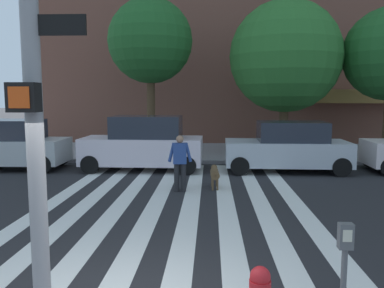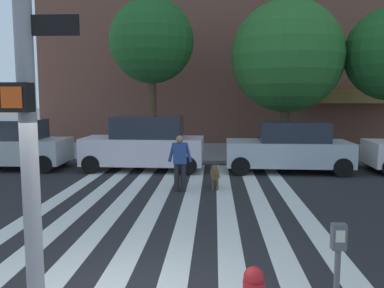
% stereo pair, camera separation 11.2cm
% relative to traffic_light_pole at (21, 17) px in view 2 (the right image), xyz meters
% --- Properties ---
extents(ground_plane, '(160.00, 160.00, 0.00)m').
position_rel_traffic_light_pole_xyz_m(ground_plane, '(0.57, 6.47, -3.52)').
color(ground_plane, '#232326').
extents(sidewalk_far, '(80.00, 6.00, 0.15)m').
position_rel_traffic_light_pole_xyz_m(sidewalk_far, '(0.57, 15.19, -3.45)').
color(sidewalk_far, gray).
rests_on(sidewalk_far, ground_plane).
extents(crosswalk_stripes, '(6.75, 10.84, 0.01)m').
position_rel_traffic_light_pole_xyz_m(crosswalk_stripes, '(0.82, 6.47, -3.52)').
color(crosswalk_stripes, silver).
rests_on(crosswalk_stripes, ground_plane).
extents(traffic_light_pole, '(0.74, 0.46, 5.80)m').
position_rel_traffic_light_pole_xyz_m(traffic_light_pole, '(0.00, 0.00, 0.00)').
color(traffic_light_pole, gray).
rests_on(traffic_light_pole, sidewalk_near).
extents(parking_meter_second_along, '(0.14, 0.11, 1.36)m').
position_rel_traffic_light_pole_xyz_m(parking_meter_second_along, '(3.11, 0.02, -2.49)').
color(parking_meter_second_along, '#515456').
rests_on(parking_meter_second_along, sidewalk_near).
extents(parked_car_near_curb, '(4.42, 1.98, 1.87)m').
position_rel_traffic_light_pole_xyz_m(parked_car_near_curb, '(-5.91, 10.76, -2.63)').
color(parked_car_near_curb, '#B2B7B8').
rests_on(parked_car_near_curb, ground_plane).
extents(parked_car_behind_first, '(4.47, 1.94, 2.03)m').
position_rel_traffic_light_pole_xyz_m(parked_car_behind_first, '(-0.73, 10.76, -2.55)').
color(parked_car_behind_first, silver).
rests_on(parked_car_behind_first, ground_plane).
extents(parked_car_third_in_line, '(4.47, 2.05, 1.83)m').
position_rel_traffic_light_pole_xyz_m(parked_car_third_in_line, '(4.60, 10.76, -2.63)').
color(parked_car_third_in_line, '#B1B9C2').
rests_on(parked_car_third_in_line, ground_plane).
extents(street_tree_nearest, '(3.77, 3.77, 6.93)m').
position_rel_traffic_light_pole_xyz_m(street_tree_nearest, '(-0.94, 14.17, 1.65)').
color(street_tree_nearest, '#4C3823').
rests_on(street_tree_nearest, sidewalk_far).
extents(street_tree_middle, '(4.85, 4.85, 6.74)m').
position_rel_traffic_light_pole_xyz_m(street_tree_middle, '(4.99, 13.89, 0.93)').
color(street_tree_middle, '#4C3823').
rests_on(street_tree_middle, sidewalk_far).
extents(pedestrian_dog_walker, '(0.71, 0.25, 1.64)m').
position_rel_traffic_light_pole_xyz_m(pedestrian_dog_walker, '(0.89, 7.46, -2.59)').
color(pedestrian_dog_walker, black).
rests_on(pedestrian_dog_walker, ground_plane).
extents(dog_on_leash, '(0.29, 1.11, 0.65)m').
position_rel_traffic_light_pole_xyz_m(dog_on_leash, '(1.90, 7.94, -3.08)').
color(dog_on_leash, brown).
rests_on(dog_on_leash, ground_plane).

